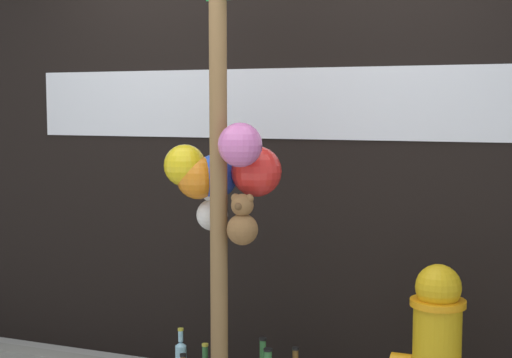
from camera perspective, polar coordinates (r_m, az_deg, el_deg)
building_wall at (r=4.27m, az=1.16°, el=10.83°), size 10.00×0.21×3.84m
memorial_post at (r=3.55m, az=-2.63°, el=2.84°), size 0.56×0.42×2.49m
fire_hydrant at (r=3.56m, az=13.55°, el=-12.76°), size 0.41×0.25×0.83m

